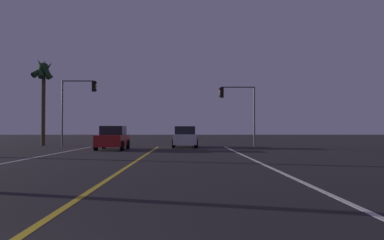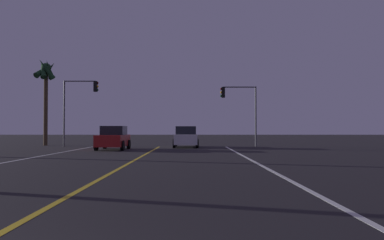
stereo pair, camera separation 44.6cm
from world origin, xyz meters
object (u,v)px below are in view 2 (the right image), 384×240
at_px(traffic_light_near_left, 80,98).
at_px(palm_tree_left_far, 46,77).
at_px(car_ahead_far, 186,137).
at_px(car_oncoming, 113,138).
at_px(traffic_light_near_right, 238,102).

bearing_deg(traffic_light_near_left, palm_tree_left_far, 150.96).
bearing_deg(car_ahead_far, car_oncoming, 125.33).
bearing_deg(traffic_light_near_right, palm_tree_left_far, -6.84).
xyz_separation_m(car_oncoming, traffic_light_near_left, (-3.84, 5.08, 3.32)).
distance_m(car_oncoming, car_ahead_far, 6.35).
bearing_deg(car_oncoming, traffic_light_near_right, 117.87).
distance_m(traffic_light_near_right, traffic_light_near_left, 13.45).
bearing_deg(car_oncoming, traffic_light_near_left, -142.95).
xyz_separation_m(car_ahead_far, traffic_light_near_right, (4.43, 1.41, 2.98)).
bearing_deg(traffic_light_near_right, traffic_light_near_left, 0.00).
height_order(car_oncoming, car_ahead_far, same).
xyz_separation_m(car_oncoming, palm_tree_left_far, (-7.54, 7.14, 5.40)).
xyz_separation_m(car_ahead_far, traffic_light_near_left, (-9.02, 1.41, 3.32)).
xyz_separation_m(traffic_light_near_right, palm_tree_left_far, (-17.15, 2.06, 2.42)).
bearing_deg(traffic_light_near_right, car_ahead_far, 17.64).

